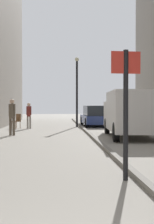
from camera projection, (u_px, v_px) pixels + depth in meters
ground_plane at (58, 141)px, 13.73m from camera, size 80.00×80.00×0.00m
kerb_strip at (95, 139)px, 13.82m from camera, size 0.16×40.00×0.12m
pedestrian_main_foreground at (12, 114)px, 15.99m from camera, size 0.34×0.26×1.79m
pedestrian_mid_block at (29, 114)px, 20.55m from camera, size 0.32×0.21×1.64m
delivery_van at (131, 112)px, 15.03m from camera, size 2.33×5.46×2.12m
parked_car at (96, 116)px, 22.96m from camera, size 1.94×4.25×1.45m
street_sign_post at (126, 103)px, 6.47m from camera, size 0.60×0.10×2.60m
lamp_post at (77, 87)px, 22.21m from camera, size 0.28×0.28×4.76m
cafe_chair_near_window at (17, 120)px, 20.51m from camera, size 0.62×0.62×0.94m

